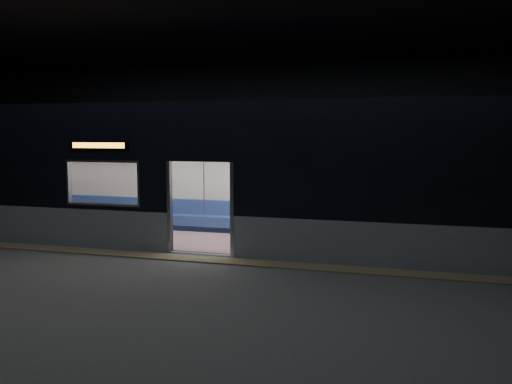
% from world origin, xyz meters
% --- Properties ---
extents(station_floor, '(24.00, 14.00, 0.01)m').
position_xyz_m(station_floor, '(0.00, 0.00, -0.01)').
color(station_floor, '#47494C').
rests_on(station_floor, ground).
extents(station_envelope, '(24.00, 14.00, 5.00)m').
position_xyz_m(station_envelope, '(0.00, 0.00, 3.66)').
color(station_envelope, black).
rests_on(station_envelope, station_floor).
extents(tactile_strip, '(22.80, 0.50, 0.03)m').
position_xyz_m(tactile_strip, '(0.00, 0.55, 0.01)').
color(tactile_strip, '#8C7F59').
rests_on(tactile_strip, station_floor).
extents(metro_car, '(18.00, 3.04, 3.35)m').
position_xyz_m(metro_car, '(-0.00, 2.54, 1.85)').
color(metro_car, '#8D9AA8').
rests_on(metro_car, station_floor).
extents(passenger, '(0.42, 0.71, 1.40)m').
position_xyz_m(passenger, '(1.74, 3.55, 0.81)').
color(passenger, black).
rests_on(passenger, metro_car).
extents(handbag, '(0.36, 0.34, 0.15)m').
position_xyz_m(handbag, '(1.71, 3.31, 0.69)').
color(handbag, black).
rests_on(handbag, passenger).
extents(transit_map, '(0.95, 0.03, 0.62)m').
position_xyz_m(transit_map, '(5.00, 3.85, 1.46)').
color(transit_map, white).
rests_on(transit_map, metro_car).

